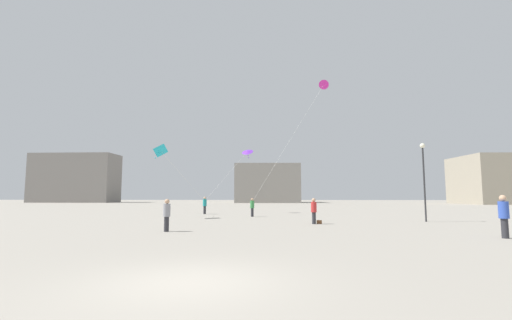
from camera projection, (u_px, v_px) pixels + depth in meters
The scene contains 14 objects.
ground_plane at pixel (188, 282), 7.39m from camera, with size 300.00×300.00×0.00m, color #9E9689.
person_in_red at pixel (314, 210), 22.80m from camera, with size 0.37×0.37×1.68m.
person_in_green at pixel (252, 206), 30.77m from camera, with size 0.36×0.36×1.64m.
person_in_teal at pixel (205, 204), 35.23m from camera, with size 0.38×0.38×1.75m.
person_in_blue at pixel (504, 214), 15.14m from camera, with size 0.41×0.41×1.86m.
person_in_grey at pixel (167, 214), 17.95m from camera, with size 0.36×0.36×1.67m.
kite_violet_diamond at pixel (247, 152), 37.97m from camera, with size 4.85×3.13×5.74m.
kite_magenta_diamond at pixel (323, 85), 42.13m from camera, with size 8.63×11.12×14.52m.
kite_cyan_delta at pixel (161, 152), 28.85m from camera, with size 2.78×7.86×4.67m.
building_left_hall at pixel (76, 178), 98.44m from camera, with size 22.75×9.26×13.55m.
building_centre_hall at pixel (267, 184), 98.09m from camera, with size 18.13×17.29×10.37m.
building_right_hall at pixel (503, 180), 78.87m from camera, with size 19.24×15.11×10.81m.
lamppost_east at pixel (424, 170), 25.11m from camera, with size 0.36×0.36×5.63m.
handbag_beside_flyer at pixel (319, 222), 22.79m from camera, with size 0.32×0.14×0.24m, color brown.
Camera 1 is at (1.91, -7.51, 1.82)m, focal length 24.49 mm.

